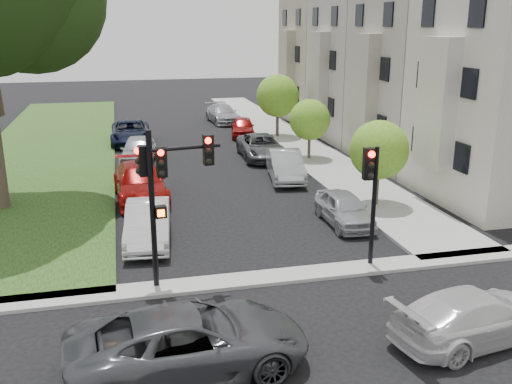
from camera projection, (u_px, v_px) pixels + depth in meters
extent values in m
plane|color=black|center=(297.00, 308.00, 16.22)|extent=(140.00, 140.00, 0.00)
cube|color=black|center=(51.00, 148.00, 36.55)|extent=(8.00, 44.00, 0.12)
cube|color=#A09F9C|center=(286.00, 137.00, 40.09)|extent=(3.50, 44.00, 0.12)
cube|color=#A09F9C|center=(278.00, 277.00, 18.07)|extent=(60.00, 1.00, 0.12)
cube|color=#B6AE9F|center=(436.00, 103.00, 24.34)|extent=(0.70, 2.20, 5.50)
cube|color=black|center=(445.00, 79.00, 24.12)|extent=(0.08, 3.60, 6.00)
cube|color=gray|center=(428.00, 75.00, 32.05)|extent=(7.00, 7.40, 10.00)
cube|color=gray|center=(364.00, 85.00, 31.33)|extent=(0.70, 2.20, 5.50)
cube|color=black|center=(370.00, 67.00, 31.11)|extent=(0.08, 3.60, 6.00)
cube|color=#B2A69F|center=(372.00, 65.00, 39.04)|extent=(7.00, 7.40, 10.00)
cube|color=#B2A69F|center=(318.00, 74.00, 38.31)|extent=(0.70, 2.20, 5.50)
cube|color=black|center=(323.00, 59.00, 38.10)|extent=(0.08, 3.60, 6.00)
cube|color=gray|center=(332.00, 59.00, 46.03)|extent=(7.00, 7.40, 10.00)
cube|color=gray|center=(287.00, 66.00, 45.30)|extent=(0.70, 2.20, 5.50)
cube|color=black|center=(290.00, 53.00, 45.09)|extent=(0.08, 3.60, 6.00)
cylinder|color=#3A2E24|center=(377.00, 187.00, 24.93)|extent=(0.18, 0.18, 1.83)
sphere|color=#4B911E|center=(379.00, 150.00, 24.47)|extent=(2.56, 2.56, 2.56)
cylinder|color=#3A2E24|center=(309.00, 146.00, 33.56)|extent=(0.17, 0.17, 1.71)
sphere|color=#4B911E|center=(310.00, 120.00, 33.12)|extent=(2.39, 2.39, 2.39)
cylinder|color=#3A2E24|center=(277.00, 123.00, 39.98)|extent=(0.21, 0.21, 2.10)
sphere|color=#4B911E|center=(278.00, 96.00, 39.44)|extent=(2.94, 2.94, 2.94)
cylinder|color=black|center=(153.00, 212.00, 16.72)|extent=(0.19, 0.19, 4.90)
cylinder|color=black|center=(186.00, 148.00, 16.42)|extent=(2.07, 0.40, 0.11)
cube|color=black|center=(162.00, 162.00, 16.37)|extent=(0.31, 0.28, 0.89)
cube|color=black|center=(208.00, 150.00, 16.59)|extent=(0.31, 0.28, 0.89)
cube|color=black|center=(143.00, 161.00, 16.47)|extent=(0.28, 0.31, 0.89)
sphere|color=#FF0C05|center=(161.00, 153.00, 16.15)|extent=(0.19, 0.19, 0.19)
sphere|color=black|center=(162.00, 173.00, 16.32)|extent=(0.19, 0.19, 0.19)
cube|color=black|center=(161.00, 212.00, 16.77)|extent=(0.36, 0.28, 0.36)
cube|color=#FF5905|center=(161.00, 213.00, 16.65)|extent=(0.21, 0.03, 0.21)
cylinder|color=black|center=(373.00, 208.00, 18.42)|extent=(0.17, 0.17, 4.06)
cube|color=black|center=(368.00, 164.00, 17.93)|extent=(0.35, 0.32, 1.01)
sphere|color=#FF0C05|center=(371.00, 154.00, 17.69)|extent=(0.21, 0.21, 0.21)
imported|color=#3F4247|center=(189.00, 341.00, 13.07)|extent=(5.79, 3.06, 1.55)
imported|color=silver|center=(476.00, 316.00, 14.41)|extent=(4.90, 2.70, 1.35)
imported|color=#999BA0|center=(344.00, 209.00, 22.80)|extent=(1.60, 3.86, 1.31)
imported|color=#999BA0|center=(285.00, 165.00, 29.29)|extent=(2.28, 4.75, 1.50)
imported|color=#3F4247|center=(261.00, 147.00, 33.91)|extent=(2.57, 5.20, 1.42)
imported|color=maroon|center=(243.00, 127.00, 40.55)|extent=(2.31, 4.21, 1.36)
imported|color=#999BA0|center=(223.00, 114.00, 46.16)|extent=(2.44, 5.13, 1.44)
imported|color=silver|center=(148.00, 223.00, 20.90)|extent=(1.97, 4.59, 1.47)
imported|color=maroon|center=(140.00, 182.00, 26.01)|extent=(2.50, 5.59, 1.59)
imported|color=#999BA0|center=(138.00, 150.00, 32.65)|extent=(2.49, 4.82, 1.57)
imported|color=black|center=(130.00, 132.00, 38.10)|extent=(2.66, 5.56, 1.53)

